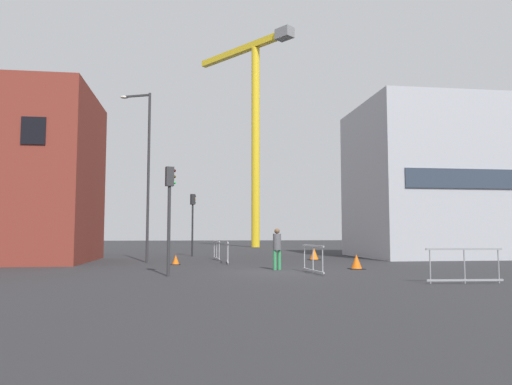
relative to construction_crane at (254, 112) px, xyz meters
name	(u,v)px	position (x,y,z in m)	size (l,w,h in m)	color
ground	(277,272)	(-3.54, -33.70, -14.92)	(160.00, 160.00, 0.00)	#28282B
office_block	(449,182)	(9.74, -23.13, -10.05)	(11.81, 8.53, 9.75)	#A8AAB2
construction_crane	(254,112)	(0.00, 0.00, 0.00)	(9.50, 11.98, 23.12)	yellow
streetlamp_tall	(146,164)	(-9.32, -26.44, -9.72)	(1.70, 0.76, 9.04)	#2D2D30
traffic_light_far	(169,202)	(-7.69, -34.87, -12.27)	(0.39, 0.31, 3.94)	#2D2D30
traffic_light_corner	(193,215)	(-6.77, -19.99, -12.16)	(0.39, 0.33, 4.12)	#232326
pedestrian_walking	(277,246)	(-3.30, -32.39, -13.91)	(0.34, 0.34, 1.74)	#2D844C
safety_barrier_front	(228,252)	(-5.02, -27.75, -14.36)	(0.20, 2.21, 1.08)	#B2B5BA
safety_barrier_left_run	(313,258)	(-2.22, -34.21, -14.36)	(0.25, 2.37, 1.08)	#9EA0A5
safety_barrier_mid_span	(217,250)	(-5.40, -24.48, -14.36)	(0.27, 1.90, 1.08)	#B2B5BA
safety_barrier_rear	(464,265)	(1.45, -38.57, -14.36)	(2.41, 0.24, 1.08)	gray
traffic_cone_striped	(176,260)	(-7.61, -28.44, -14.70)	(0.48, 0.48, 0.48)	black
traffic_cone_by_barrier	(314,254)	(0.15, -25.24, -14.61)	(0.66, 0.66, 0.67)	black
traffic_cone_orange	(356,262)	(0.14, -32.44, -14.63)	(0.62, 0.62, 0.63)	black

